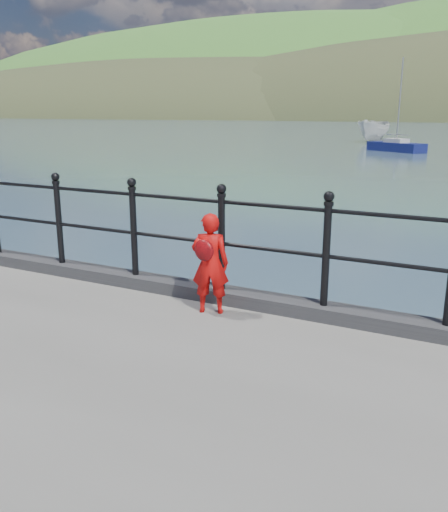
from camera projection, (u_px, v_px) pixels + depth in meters
The scene contains 6 objects.
ground at pixel (185, 364), 6.87m from camera, with size 600.00×600.00×0.00m, color #2D4251.
kerb at pixel (177, 287), 6.47m from camera, with size 60.00×0.30×0.15m, color #28282B.
railing at pixel (176, 226), 6.27m from camera, with size 18.11×0.11×1.20m.
child at pixel (210, 263), 5.73m from camera, with size 0.46×0.38×1.09m.
launch_white at pixel (374, 131), 54.19m from camera, with size 2.19×5.81×2.25m, color silver.
sailboat_port at pixel (396, 147), 42.18m from camera, with size 4.87×3.92×7.15m.
Camera 1 is at (3.29, -5.37, 3.11)m, focal length 38.00 mm.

